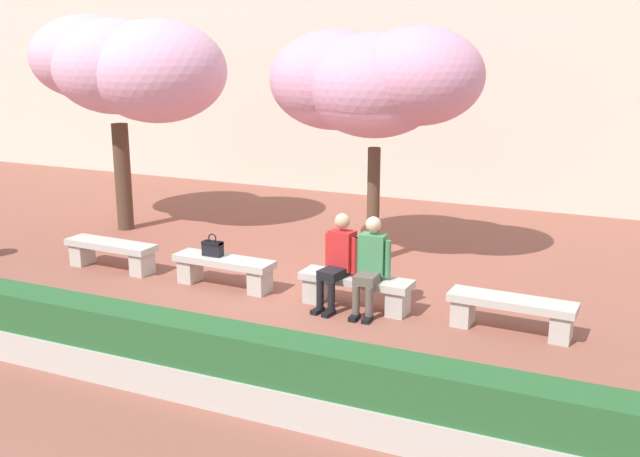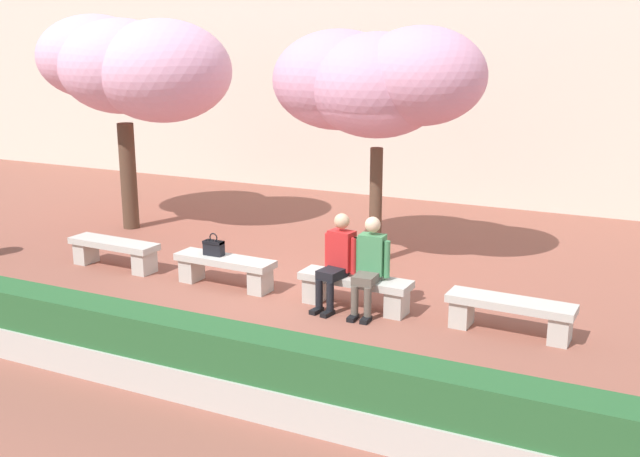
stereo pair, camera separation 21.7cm
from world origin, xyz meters
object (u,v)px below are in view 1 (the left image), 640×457
stone_bench_center (356,287)px  handbag (213,247)px  person_seated_left (338,257)px  cherry_tree_secondary (126,67)px  person_seated_right (371,262)px  stone_bench_near_east (511,310)px  cherry_tree_main (372,81)px  stone_bench_west_end (111,251)px  stone_bench_near_west (224,268)px

stone_bench_center → handbag: handbag is taller
person_seated_left → handbag: (-2.04, 0.07, -0.12)m
stone_bench_center → cherry_tree_secondary: size_ratio=0.39×
person_seated_right → person_seated_left: bearing=179.9°
stone_bench_center → stone_bench_near_east: same height
stone_bench_near_east → handbag: size_ratio=4.64×
stone_bench_near_east → person_seated_right: (-1.85, -0.05, 0.40)m
stone_bench_near_east → stone_bench_center: bearing=180.0°
person_seated_right → handbag: size_ratio=3.81×
person_seated_right → cherry_tree_main: 3.23m
cherry_tree_secondary → stone_bench_center: bearing=-22.7°
stone_bench_west_end → person_seated_right: bearing=-0.7°
handbag → cherry_tree_main: size_ratio=0.09×
person_seated_left → cherry_tree_secondary: (-5.26, 2.35, 2.35)m
stone_bench_center → cherry_tree_main: cherry_tree_main is taller
person_seated_right → cherry_tree_secondary: cherry_tree_secondary is taller
stone_bench_west_end → stone_bench_near_west: size_ratio=1.00×
stone_bench_near_west → person_seated_left: bearing=-1.6°
person_seated_right → cherry_tree_secondary: (-5.73, 2.35, 2.35)m
person_seated_left → handbag: 2.04m
stone_bench_near_west → person_seated_left: 1.89m
handbag → person_seated_left: bearing=-1.9°
person_seated_left → stone_bench_center: bearing=12.5°
stone_bench_near_west → cherry_tree_secondary: 4.95m
stone_bench_center → person_seated_left: person_seated_left is taller
stone_bench_near_east → handbag: bearing=179.8°
person_seated_right → stone_bench_center: bearing=166.8°
stone_bench_west_end → stone_bench_center: same height
stone_bench_west_end → person_seated_right: size_ratio=1.22×
stone_bench_near_west → stone_bench_near_east: bearing=0.0°
stone_bench_near_west → cherry_tree_main: cherry_tree_main is taller
stone_bench_center → person_seated_right: 0.47m
handbag → cherry_tree_secondary: bearing=144.7°
stone_bench_west_end → cherry_tree_secondary: cherry_tree_secondary is taller
person_seated_left → stone_bench_west_end: bearing=179.2°
stone_bench_near_east → person_seated_left: bearing=-178.7°
person_seated_right → cherry_tree_main: (-0.85, 2.20, 2.21)m
stone_bench_center → stone_bench_near_east: (2.08, 0.00, 0.00)m
person_seated_right → cherry_tree_secondary: bearing=157.7°
stone_bench_west_end → stone_bench_near_east: (6.25, 0.00, 0.00)m
person_seated_left → cherry_tree_main: cherry_tree_main is taller
cherry_tree_secondary → stone_bench_near_west: bearing=-33.9°
person_seated_right → handbag: 2.51m
stone_bench_near_west → stone_bench_center: bearing=0.0°
stone_bench_center → handbag: bearing=179.6°
stone_bench_near_west → stone_bench_center: 2.08m
stone_bench_near_east → stone_bench_near_west: bearing=180.0°
stone_bench_west_end → person_seated_right: (4.39, -0.05, 0.40)m
stone_bench_near_west → cherry_tree_secondary: bearing=146.1°
stone_bench_west_end → cherry_tree_main: (3.54, 2.15, 2.61)m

